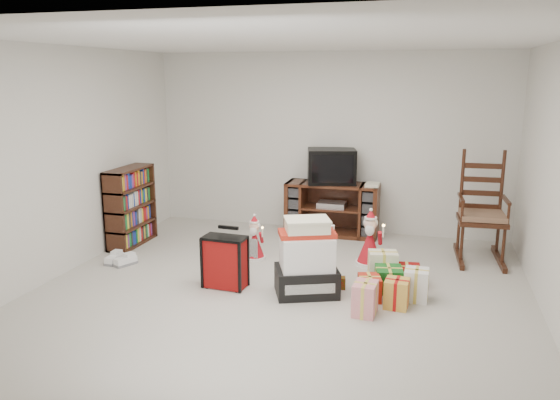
% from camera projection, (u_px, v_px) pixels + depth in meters
% --- Properties ---
extents(room, '(5.01, 5.01, 2.51)m').
position_uv_depth(room, '(280.00, 173.00, 5.31)').
color(room, '#B4B0A5').
rests_on(room, ground).
extents(tv_stand, '(1.27, 0.46, 0.73)m').
position_uv_depth(tv_stand, '(332.00, 209.00, 7.58)').
color(tv_stand, '#4C2215').
rests_on(tv_stand, floor).
extents(bookshelf, '(0.28, 0.83, 1.02)m').
position_uv_depth(bookshelf, '(131.00, 208.00, 7.11)').
color(bookshelf, '#3C1E10').
rests_on(bookshelf, floor).
extents(rocking_chair, '(0.60, 0.93, 1.36)m').
position_uv_depth(rocking_chair, '(481.00, 221.00, 6.55)').
color(rocking_chair, '#3C1E10').
rests_on(rocking_chair, floor).
extents(gift_pile, '(0.74, 0.65, 0.77)m').
position_uv_depth(gift_pile, '(307.00, 262.00, 5.50)').
color(gift_pile, black).
rests_on(gift_pile, floor).
extents(red_suitcase, '(0.44, 0.25, 0.65)m').
position_uv_depth(red_suitcase, '(225.00, 262.00, 5.68)').
color(red_suitcase, maroon).
rests_on(red_suitcase, floor).
extents(stocking, '(0.33, 0.19, 0.67)m').
position_uv_depth(stocking, '(321.00, 256.00, 5.70)').
color(stocking, '#0B690C').
rests_on(stocking, floor).
extents(teddy_bear, '(0.21, 0.19, 0.31)m').
position_uv_depth(teddy_bear, '(291.00, 275.00, 5.71)').
color(teddy_bear, brown).
rests_on(teddy_bear, floor).
extents(santa_figurine, '(0.33, 0.31, 0.67)m').
position_uv_depth(santa_figurine, '(370.00, 244.00, 6.37)').
color(santa_figurine, '#B0121D').
rests_on(santa_figurine, floor).
extents(mrs_claus_figurine, '(0.27, 0.25, 0.55)m').
position_uv_depth(mrs_claus_figurine, '(255.00, 242.00, 6.58)').
color(mrs_claus_figurine, '#B0121D').
rests_on(mrs_claus_figurine, floor).
extents(sneaker_pair, '(0.34, 0.29, 0.10)m').
position_uv_depth(sneaker_pair, '(120.00, 260.00, 6.44)').
color(sneaker_pair, white).
rests_on(sneaker_pair, floor).
extents(gift_cluster, '(0.77, 1.13, 0.26)m').
position_uv_depth(gift_cluster, '(390.00, 284.00, 5.48)').
color(gift_cluster, '#B52614').
rests_on(gift_cluster, floor).
extents(crt_television, '(0.74, 0.61, 0.47)m').
position_uv_depth(crt_television, '(331.00, 166.00, 7.46)').
color(crt_television, black).
rests_on(crt_television, tv_stand).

